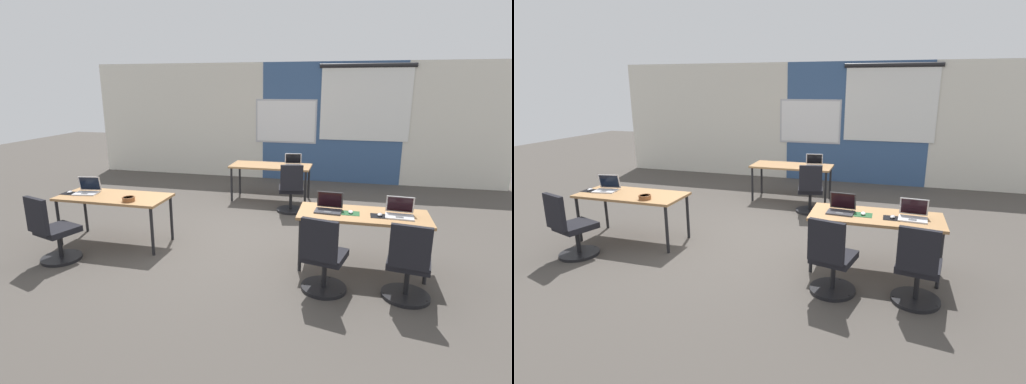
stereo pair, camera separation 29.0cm
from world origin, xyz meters
TOP-DOWN VIEW (x-y plane):
  - ground_plane at (0.00, 0.00)m, footprint 24.00×24.00m
  - back_wall_assembly at (0.05, 4.19)m, footprint 10.00×0.27m
  - desk_near_left at (-1.75, -0.60)m, footprint 1.60×0.70m
  - desk_near_right at (1.75, -0.60)m, footprint 1.60×0.70m
  - desk_far_center at (0.00, 2.20)m, footprint 1.60×0.70m
  - laptop_near_right_end at (2.18, -0.60)m, footprint 0.35×0.31m
  - mousepad_near_right_end at (1.95, -0.66)m, footprint 0.22×0.19m
  - mouse_near_right_end at (1.95, -0.66)m, footprint 0.08×0.11m
  - chair_near_right_end at (2.23, -1.34)m, footprint 0.52×0.57m
  - laptop_near_right_inner at (1.32, -0.59)m, footprint 0.35×0.30m
  - mousepad_near_right_inner at (1.60, -0.63)m, footprint 0.22×0.19m
  - mouse_near_right_inner at (1.60, -0.63)m, footprint 0.06×0.10m
  - chair_near_right_inner at (1.33, -1.38)m, footprint 0.53×0.58m
  - laptop_far_right at (0.44, 2.26)m, footprint 0.37×0.34m
  - chair_far_right at (0.53, 1.46)m, footprint 0.52×0.57m
  - laptop_near_left_end at (-2.22, -0.55)m, footprint 0.37×0.33m
  - mousepad_near_left_end at (-2.46, -0.63)m, footprint 0.22×0.19m
  - mouse_near_left_end at (-2.46, -0.63)m, footprint 0.06×0.10m
  - chair_near_left_end at (-2.17, -1.39)m, footprint 0.55×0.60m
  - snack_bowl at (-1.39, -0.80)m, footprint 0.18×0.18m

SIDE VIEW (x-z plane):
  - ground_plane at x=0.00m, z-range 0.00..0.00m
  - chair_near_right_end at x=2.23m, z-range -0.08..0.84m
  - chair_near_right_inner at x=1.33m, z-range -0.08..0.84m
  - chair_far_right at x=0.53m, z-range -0.08..0.84m
  - chair_near_left_end at x=-2.17m, z-range -0.08..0.84m
  - desk_near_left at x=-1.75m, z-range 0.30..1.02m
  - desk_near_right at x=1.75m, z-range 0.30..1.02m
  - desk_far_center at x=0.00m, z-range 0.30..1.02m
  - mousepad_near_right_end at x=1.95m, z-range 0.72..0.72m
  - mousepad_near_right_inner at x=1.60m, z-range 0.72..0.72m
  - mousepad_near_left_end at x=-2.46m, z-range 0.72..0.72m
  - mouse_near_right_end at x=1.95m, z-range 0.72..0.76m
  - mouse_near_right_inner at x=1.60m, z-range 0.72..0.76m
  - mouse_near_left_end at x=-2.46m, z-range 0.72..0.76m
  - snack_bowl at x=-1.39m, z-range 0.72..0.79m
  - laptop_far_right at x=0.44m, z-range 0.65..0.89m
  - laptop_near_right_end at x=2.18m, z-range 0.65..0.89m
  - laptop_near_left_end at x=-2.22m, z-range 0.65..0.89m
  - laptop_near_right_inner at x=1.32m, z-range 0.65..0.89m
  - back_wall_assembly at x=0.05m, z-range 0.01..2.81m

